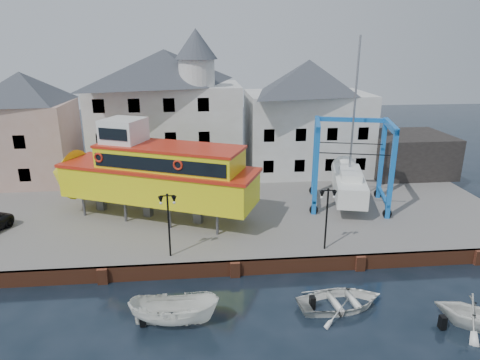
{
  "coord_description": "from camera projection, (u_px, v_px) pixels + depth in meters",
  "views": [
    {
      "loc": [
        -1.98,
        -23.35,
        14.02
      ],
      "look_at": [
        1.0,
        7.0,
        4.0
      ],
      "focal_mm": 32.0,
      "sensor_mm": 36.0,
      "label": 1
    }
  ],
  "objects": [
    {
      "name": "hardstanding",
      "position": [
        224.0,
        204.0,
        36.88
      ],
      "size": [
        44.0,
        22.0,
        1.0
      ],
      "primitive_type": "cube",
      "color": "slate",
      "rests_on": "ground"
    },
    {
      "name": "motorboat_a",
      "position": [
        175.0,
        324.0,
        22.14
      ],
      "size": [
        4.82,
        2.22,
        1.8
      ],
      "primitive_type": "imported",
      "rotation": [
        0.0,
        0.0,
        1.47
      ],
      "color": "white",
      "rests_on": "ground"
    },
    {
      "name": "lamp_post_right",
      "position": [
        327.0,
        203.0,
        27.03
      ],
      "size": [
        1.12,
        0.32,
        4.2
      ],
      "color": "black",
      "rests_on": "hardstanding"
    },
    {
      "name": "lamp_post_left",
      "position": [
        168.0,
        209.0,
        26.1
      ],
      "size": [
        1.12,
        0.32,
        4.2
      ],
      "color": "black",
      "rests_on": "hardstanding"
    },
    {
      "name": "quay_wall",
      "position": [
        235.0,
        268.0,
        26.58
      ],
      "size": [
        44.0,
        0.47,
        1.0
      ],
      "color": "brown",
      "rests_on": "ground"
    },
    {
      "name": "ground",
      "position": [
        235.0,
        276.0,
        26.64
      ],
      "size": [
        140.0,
        140.0,
        0.0
      ],
      "primitive_type": "plane",
      "color": "black",
      "rests_on": "ground"
    },
    {
      "name": "motorboat_c",
      "position": [
        471.0,
        327.0,
        21.93
      ],
      "size": [
        4.86,
        4.75,
        1.94
      ],
      "primitive_type": "imported",
      "rotation": [
        0.0,
        0.0,
        0.94
      ],
      "color": "white",
      "rests_on": "ground"
    },
    {
      "name": "motorboat_b",
      "position": [
        340.0,
        307.0,
        23.57
      ],
      "size": [
        5.18,
        4.0,
        0.99
      ],
      "primitive_type": "imported",
      "rotation": [
        0.0,
        0.0,
        1.7
      ],
      "color": "white",
      "rests_on": "ground"
    },
    {
      "name": "tour_boat",
      "position": [
        146.0,
        172.0,
        32.15
      ],
      "size": [
        17.4,
        10.66,
        7.5
      ],
      "rotation": [
        0.0,
        0.0,
        -0.41
      ],
      "color": "#59595E",
      "rests_on": "hardstanding"
    },
    {
      "name": "building_pink",
      "position": [
        27.0,
        128.0,
        40.07
      ],
      "size": [
        8.0,
        7.0,
        10.3
      ],
      "color": "tan",
      "rests_on": "hardstanding"
    },
    {
      "name": "shed_dark",
      "position": [
        406.0,
        153.0,
        43.54
      ],
      "size": [
        8.0,
        7.0,
        4.0
      ],
      "primitive_type": "cube",
      "color": "black",
      "rests_on": "hardstanding"
    },
    {
      "name": "travel_lift",
      "position": [
        348.0,
        176.0,
        35.45
      ],
      "size": [
        7.24,
        9.14,
        13.39
      ],
      "rotation": [
        0.0,
        0.0,
        -0.25
      ],
      "color": "#1477C1",
      "rests_on": "hardstanding"
    },
    {
      "name": "building_white_main",
      "position": [
        168.0,
        112.0,
        41.29
      ],
      "size": [
        14.0,
        8.3,
        14.0
      ],
      "color": "beige",
      "rests_on": "hardstanding"
    },
    {
      "name": "building_white_right",
      "position": [
        307.0,
        117.0,
        43.38
      ],
      "size": [
        12.0,
        8.0,
        11.2
      ],
      "color": "beige",
      "rests_on": "hardstanding"
    }
  ]
}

